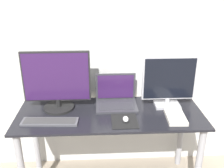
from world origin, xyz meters
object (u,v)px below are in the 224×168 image
laptop (116,98)px  mouse (126,119)px  keyboard (50,122)px  book (176,117)px  monitor_left (57,82)px  monitor_right (169,82)px

laptop → mouse: bearing=-79.6°
keyboard → book: bearing=0.8°
monitor_left → monitor_right: (0.89, 0.00, -0.02)m
monitor_right → book: size_ratio=1.82×
monitor_left → laptop: size_ratio=1.57×
laptop → keyboard: size_ratio=0.80×
laptop → mouse: (0.05, -0.29, -0.04)m
laptop → keyboard: (-0.51, -0.27, -0.05)m
keyboard → book: 0.95m
monitor_right → laptop: size_ratio=1.28×
keyboard → mouse: size_ratio=6.05×
laptop → book: laptop is taller
book → mouse: bearing=-175.7°
monitor_left → mouse: 0.62m
monitor_left → monitor_right: monitor_left is taller
monitor_left → monitor_right: size_ratio=1.23×
mouse → monitor_right: bearing=33.1°
laptop → book: size_ratio=1.42×
laptop → book: bearing=-30.7°
monitor_right → mouse: 0.48m
laptop → keyboard: laptop is taller
monitor_left → book: monitor_left is taller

